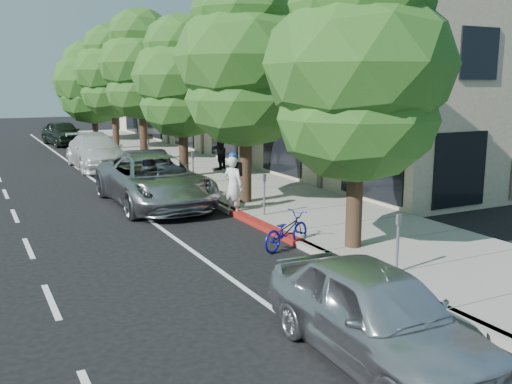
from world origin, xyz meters
TOP-DOWN VIEW (x-y plane):
  - ground at (0.00, 0.00)m, footprint 120.00×120.00m
  - sidewalk at (2.30, 8.00)m, footprint 4.60×56.00m
  - curb at (0.00, 8.00)m, footprint 0.30×56.00m
  - curb_red_segment at (0.00, 1.00)m, footprint 0.32×4.00m
  - storefront_building at (9.60, 18.00)m, footprint 10.00×36.00m
  - street_tree_0 at (0.90, -2.00)m, footprint 4.56×4.56m
  - street_tree_1 at (0.90, 4.00)m, footprint 4.67×4.67m
  - street_tree_2 at (0.90, 10.00)m, footprint 4.19×4.19m
  - street_tree_3 at (0.90, 16.00)m, footprint 4.31×4.31m
  - street_tree_4 at (0.90, 22.00)m, footprint 4.64×4.64m
  - street_tree_5 at (0.90, 28.00)m, footprint 5.51×5.51m
  - cyclist at (-0.02, 3.00)m, footprint 0.72×0.82m
  - bicycle at (-0.40, -0.96)m, footprint 1.82×1.23m
  - silver_suv at (-1.81, 5.50)m, footprint 2.88×6.17m
  - dark_sedan at (-0.91, 9.16)m, footprint 1.72×4.36m
  - white_pickup at (-1.74, 15.00)m, footprint 2.30×5.57m
  - dark_suv_far at (-1.52, 26.68)m, footprint 2.49×4.93m
  - near_car_a at (-2.20, -6.71)m, footprint 1.92×4.44m
  - pedestrian at (2.96, 11.12)m, footprint 1.20×1.17m

SIDE VIEW (x-z plane):
  - ground at x=0.00m, z-range 0.00..0.00m
  - sidewalk at x=2.30m, z-range 0.00..0.15m
  - curb at x=0.00m, z-range 0.00..0.15m
  - curb_red_segment at x=0.00m, z-range 0.00..0.15m
  - bicycle at x=-0.40m, z-range 0.00..0.91m
  - dark_sedan at x=-0.91m, z-range 0.00..1.41m
  - near_car_a at x=-2.20m, z-range 0.00..1.49m
  - dark_suv_far at x=-1.52m, z-range 0.00..1.61m
  - white_pickup at x=-1.74m, z-range 0.00..1.61m
  - silver_suv at x=-1.81m, z-range 0.00..1.71m
  - cyclist at x=-0.02m, z-range 0.00..1.88m
  - pedestrian at x=2.96m, z-range 0.15..2.09m
  - storefront_building at x=9.60m, z-range 0.00..7.00m
  - street_tree_5 at x=0.90m, z-range 0.58..7.72m
  - street_tree_2 at x=0.90m, z-range 0.83..7.78m
  - street_tree_0 at x=0.90m, z-range 0.81..8.02m
  - street_tree_4 at x=0.90m, z-range 0.90..8.53m
  - street_tree_1 at x=0.90m, z-range 0.93..8.69m
  - street_tree_3 at x=0.90m, z-range 1.03..8.87m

